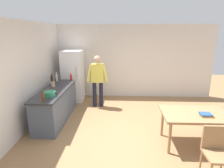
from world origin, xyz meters
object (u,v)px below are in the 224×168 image
(person, at_px, (98,78))
(bottle_sauce_red, at_px, (71,77))
(chair, at_px, (217,149))
(cooking_pot, at_px, (50,94))
(refrigerator, at_px, (73,76))
(book_stack, at_px, (206,115))
(utensil_jar, at_px, (53,84))
(bottle_beer_brown, at_px, (43,97))
(dining_table, at_px, (195,117))
(bottle_wine_dark, at_px, (52,80))
(bottle_water_clear, at_px, (57,77))

(person, xyz_separation_m, bottle_sauce_red, (-0.86, -0.03, 0.02))
(chair, height_order, cooking_pot, cooking_pot)
(refrigerator, height_order, book_stack, refrigerator)
(person, distance_m, utensil_jar, 1.42)
(bottle_beer_brown, bearing_deg, utensil_jar, 99.21)
(cooking_pot, bearing_deg, chair, -24.24)
(person, relative_size, chair, 1.87)
(cooking_pot, bearing_deg, dining_table, -9.04)
(bottle_beer_brown, bearing_deg, bottle_sauce_red, 86.27)
(refrigerator, xyz_separation_m, cooking_pot, (-0.03, -2.17, 0.06))
(bottle_wine_dark, bearing_deg, person, 25.15)
(cooking_pot, relative_size, bottle_beer_brown, 1.54)
(refrigerator, distance_m, bottle_beer_brown, 2.55)
(utensil_jar, relative_size, book_stack, 1.24)
(bottle_wine_dark, relative_size, bottle_water_clear, 1.13)
(refrigerator, height_order, bottle_wine_dark, refrigerator)
(dining_table, height_order, bottle_water_clear, bottle_water_clear)
(person, relative_size, bottle_water_clear, 5.67)
(person, xyz_separation_m, book_stack, (2.51, -2.28, -0.20))
(dining_table, distance_m, book_stack, 0.23)
(dining_table, xyz_separation_m, bottle_water_clear, (-3.64, 1.99, 0.35))
(person, height_order, cooking_pot, person)
(bottle_water_clear, xyz_separation_m, bottle_beer_brown, (0.30, -1.84, -0.02))
(person, relative_size, bottle_wine_dark, 5.00)
(dining_table, distance_m, bottle_beer_brown, 3.36)
(utensil_jar, bearing_deg, chair, -33.36)
(cooking_pot, height_order, utensil_jar, utensil_jar)
(refrigerator, relative_size, bottle_beer_brown, 6.92)
(dining_table, bearing_deg, bottle_sauce_red, 146.67)
(book_stack, bearing_deg, bottle_wine_dark, 156.17)
(utensil_jar, height_order, book_stack, utensil_jar)
(cooking_pot, relative_size, bottle_water_clear, 1.33)
(refrigerator, bearing_deg, dining_table, -39.29)
(dining_table, relative_size, utensil_jar, 4.37)
(refrigerator, relative_size, cooking_pot, 4.50)
(person, bearing_deg, bottle_beer_brown, -116.36)
(bottle_sauce_red, bearing_deg, dining_table, -33.33)
(bottle_sauce_red, bearing_deg, cooking_pot, -94.17)
(cooking_pot, relative_size, bottle_sauce_red, 1.67)
(cooking_pot, distance_m, book_stack, 3.56)
(refrigerator, distance_m, bottle_wine_dark, 1.21)
(dining_table, height_order, cooking_pot, cooking_pot)
(person, height_order, utensil_jar, person)
(dining_table, xyz_separation_m, cooking_pot, (-3.33, 0.53, 0.29))
(dining_table, relative_size, cooking_pot, 3.50)
(cooking_pot, bearing_deg, book_stack, -10.69)
(utensil_jar, distance_m, bottle_water_clear, 0.64)
(bottle_beer_brown, bearing_deg, bottle_wine_dark, 101.74)
(bottle_sauce_red, relative_size, book_stack, 0.93)
(bottle_wine_dark, distance_m, book_stack, 4.15)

